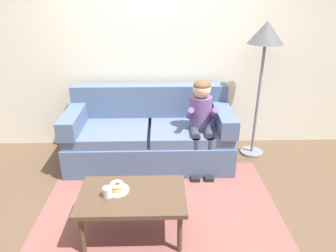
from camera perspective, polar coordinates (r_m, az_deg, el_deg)
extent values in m
plane|color=brown|center=(3.36, -1.54, -13.39)|extent=(10.00, 10.00, 0.00)
cube|color=silver|center=(4.12, -1.78, 15.06)|extent=(8.00, 0.10, 2.80)
cube|color=brown|center=(3.16, -1.54, -16.05)|extent=(2.38, 1.88, 0.01)
cube|color=slate|center=(3.93, -3.37, -4.08)|extent=(2.02, 0.90, 0.38)
cube|color=slate|center=(3.83, -11.06, -1.16)|extent=(0.97, 0.74, 0.12)
cube|color=slate|center=(3.79, 4.16, -1.01)|extent=(0.97, 0.74, 0.12)
cube|color=slate|center=(4.05, -3.41, 4.80)|extent=(2.02, 0.20, 0.42)
cube|color=slate|center=(3.90, -17.02, 1.38)|extent=(0.20, 0.90, 0.22)
cube|color=slate|center=(3.83, 10.21, 1.69)|extent=(0.20, 0.90, 0.22)
cube|color=#4C3828|center=(2.72, -6.72, -12.85)|extent=(0.92, 0.57, 0.04)
cylinder|color=#4C3828|center=(2.76, -15.73, -19.04)|extent=(0.04, 0.04, 0.39)
cylinder|color=#4C3828|center=(2.68, 2.21, -19.41)|extent=(0.04, 0.04, 0.39)
cylinder|color=#4C3828|center=(3.09, -13.82, -13.40)|extent=(0.04, 0.04, 0.39)
cylinder|color=#4C3828|center=(3.02, 1.68, -13.54)|extent=(0.04, 0.04, 0.39)
cylinder|color=#664C84|center=(3.68, 6.08, 2.49)|extent=(0.26, 0.26, 0.40)
sphere|color=#DBAD89|center=(3.56, 6.32, 6.82)|extent=(0.21, 0.21, 0.21)
ellipsoid|color=brown|center=(3.55, 6.36, 7.55)|extent=(0.20, 0.20, 0.12)
cylinder|color=#333847|center=(3.60, 4.98, -1.21)|extent=(0.11, 0.30, 0.11)
cylinder|color=#333847|center=(3.58, 5.10, -5.57)|extent=(0.09, 0.09, 0.44)
cube|color=black|center=(3.67, 5.04, -9.35)|extent=(0.10, 0.20, 0.06)
cylinder|color=#664C84|center=(3.55, 4.13, 2.38)|extent=(0.07, 0.29, 0.23)
cylinder|color=#333847|center=(3.63, 7.49, -1.17)|extent=(0.11, 0.30, 0.11)
cylinder|color=#333847|center=(3.60, 7.64, -5.51)|extent=(0.09, 0.09, 0.44)
cube|color=black|center=(3.69, 7.54, -9.27)|extent=(0.10, 0.20, 0.06)
cylinder|color=#664C84|center=(3.59, 8.46, 2.40)|extent=(0.07, 0.29, 0.23)
cylinder|color=white|center=(2.76, -9.48, -11.75)|extent=(0.21, 0.21, 0.01)
torus|color=tan|center=(2.75, -9.51, -11.32)|extent=(0.14, 0.14, 0.04)
torus|color=beige|center=(2.73, -9.57, -10.71)|extent=(0.17, 0.17, 0.04)
cylinder|color=silver|center=(2.69, -11.22, -12.00)|extent=(0.08, 0.08, 0.09)
cube|color=blue|center=(3.49, -10.84, -11.72)|extent=(0.16, 0.09, 0.05)
cylinder|color=blue|center=(3.51, -12.23, -11.68)|extent=(0.06, 0.06, 0.05)
cylinder|color=blue|center=(3.48, -9.43, -11.75)|extent=(0.06, 0.06, 0.05)
cylinder|color=slate|center=(4.35, 15.30, -4.67)|extent=(0.30, 0.30, 0.03)
cylinder|color=slate|center=(4.05, 16.45, 4.77)|extent=(0.04, 0.04, 1.48)
cone|color=#4C4C51|center=(3.88, 17.91, 16.30)|extent=(0.42, 0.42, 0.26)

